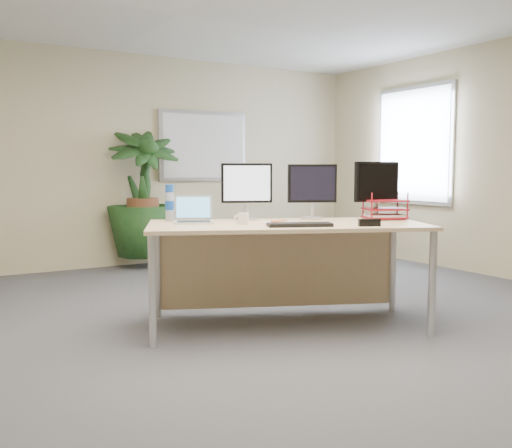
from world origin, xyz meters
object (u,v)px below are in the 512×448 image
desk (284,244)px  floor_plant (143,208)px  monitor_right (312,188)px  laptop (194,216)px  monitor_left (247,188)px

desk → floor_plant: 3.06m
desk → monitor_right: size_ratio=5.06×
laptop → monitor_right: bearing=-12.7°
monitor_right → laptop: monitor_right is taller
monitor_right → floor_plant: bearing=97.9°
monitor_left → monitor_right: 0.55m
floor_plant → monitor_left: bearing=-91.9°
floor_plant → laptop: bearing=-101.7°
monitor_left → monitor_right: monitor_left is taller
desk → monitor_left: monitor_left is taller
monitor_left → laptop: (-0.48, 0.00, -0.21)m
monitor_left → floor_plant: bearing=88.1°
monitor_right → laptop: bearing=167.3°
floor_plant → monitor_right: 3.03m
desk → laptop: 0.76m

